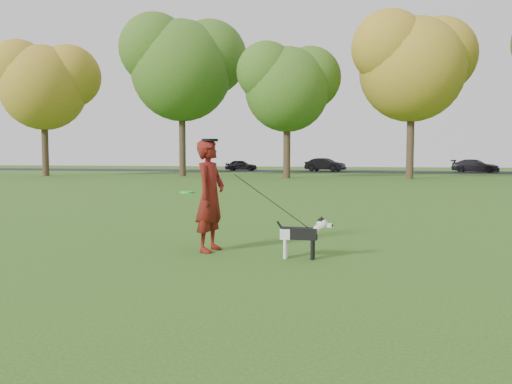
% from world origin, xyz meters
% --- Properties ---
extents(ground, '(120.00, 120.00, 0.00)m').
position_xyz_m(ground, '(0.00, 0.00, 0.00)').
color(ground, '#285116').
rests_on(ground, ground).
extents(road, '(120.00, 7.00, 0.02)m').
position_xyz_m(road, '(0.00, 40.00, 0.01)').
color(road, black).
rests_on(road, ground).
extents(man, '(0.51, 0.70, 1.77)m').
position_xyz_m(man, '(-1.06, -0.15, 0.88)').
color(man, '#61130D').
rests_on(man, ground).
extents(dog, '(0.84, 0.17, 0.64)m').
position_xyz_m(dog, '(0.45, -0.40, 0.39)').
color(dog, black).
rests_on(dog, ground).
extents(car_left, '(3.19, 1.42, 1.07)m').
position_xyz_m(car_left, '(-10.89, 40.00, 0.55)').
color(car_left, black).
rests_on(car_left, road).
extents(car_mid, '(4.00, 2.51, 1.24)m').
position_xyz_m(car_mid, '(-2.66, 40.00, 0.64)').
color(car_mid, black).
rests_on(car_mid, road).
extents(car_right, '(4.30, 2.83, 1.16)m').
position_xyz_m(car_right, '(10.64, 40.00, 0.60)').
color(car_right, '#232127').
rests_on(car_right, road).
extents(man_held_items, '(2.08, 0.39, 1.35)m').
position_xyz_m(man_held_items, '(-0.06, -0.30, 0.84)').
color(man_held_items, '#1EF22B').
rests_on(man_held_items, ground).
extents(tree_row, '(51.74, 8.86, 12.01)m').
position_xyz_m(tree_row, '(-1.43, 26.07, 7.41)').
color(tree_row, '#38281C').
rests_on(tree_row, ground).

